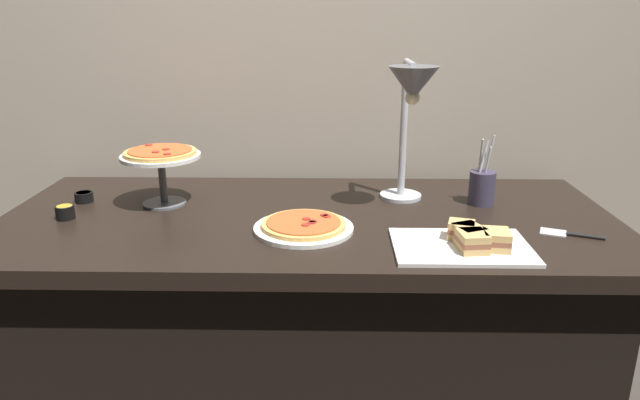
# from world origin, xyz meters

# --- Properties ---
(back_wall) EXTENTS (4.40, 0.04, 2.40)m
(back_wall) POSITION_xyz_m (0.00, 0.50, 1.20)
(back_wall) COLOR tan
(back_wall) RESTS_ON ground_plane
(buffet_table) EXTENTS (1.90, 0.84, 0.76)m
(buffet_table) POSITION_xyz_m (0.00, 0.00, 0.39)
(buffet_table) COLOR black
(buffet_table) RESTS_ON ground_plane
(heat_lamp) EXTENTS (0.15, 0.31, 0.46)m
(heat_lamp) POSITION_xyz_m (0.31, 0.05, 1.12)
(heat_lamp) COLOR #B7BABF
(heat_lamp) RESTS_ON buffet_table
(pizza_plate_front) EXTENTS (0.29, 0.29, 0.03)m
(pizza_plate_front) POSITION_xyz_m (-0.01, -0.13, 0.77)
(pizza_plate_front) COLOR white
(pizza_plate_front) RESTS_ON buffet_table
(pizza_plate_center) EXTENTS (0.25, 0.25, 0.19)m
(pizza_plate_center) POSITION_xyz_m (-0.47, 0.10, 0.91)
(pizza_plate_center) COLOR #595B60
(pizza_plate_center) RESTS_ON buffet_table
(sandwich_platter) EXTENTS (0.36, 0.25, 0.06)m
(sandwich_platter) POSITION_xyz_m (0.44, -0.26, 0.78)
(sandwich_platter) COLOR white
(sandwich_platter) RESTS_ON buffet_table
(sauce_cup_near) EXTENTS (0.06, 0.06, 0.03)m
(sauce_cup_near) POSITION_xyz_m (-0.75, 0.12, 0.78)
(sauce_cup_near) COLOR black
(sauce_cup_near) RESTS_ON buffet_table
(sauce_cup_far) EXTENTS (0.06, 0.06, 0.04)m
(sauce_cup_far) POSITION_xyz_m (-0.74, -0.05, 0.78)
(sauce_cup_far) COLOR black
(sauce_cup_far) RESTS_ON buffet_table
(utensil_holder) EXTENTS (0.08, 0.08, 0.23)m
(utensil_holder) POSITION_xyz_m (0.56, 0.12, 0.82)
(utensil_holder) COLOR #383347
(utensil_holder) RESTS_ON buffet_table
(serving_spatula) EXTENTS (0.17, 0.09, 0.01)m
(serving_spatula) POSITION_xyz_m (0.74, -0.15, 0.76)
(serving_spatula) COLOR #B7BABF
(serving_spatula) RESTS_ON buffet_table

